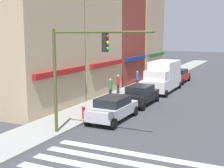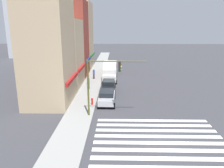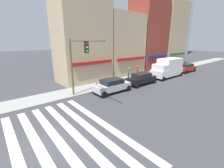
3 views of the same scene
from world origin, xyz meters
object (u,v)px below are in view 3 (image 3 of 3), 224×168
Objects in this scene: sedan_red at (186,68)px; traffic_signal at (77,59)px; box_truck_white at (168,68)px; pedestrian_green_top at (129,73)px; pedestrian_red_jacket at (138,70)px; pedestrian_blue_shirt at (154,68)px; sedan_silver at (112,85)px; sedan_black at (141,78)px; fire_hydrant at (97,85)px.

traffic_signal is at bearing -179.19° from sedan_red.
box_truck_white reaches higher than pedestrian_green_top.
pedestrian_red_jacket is (-10.26, 3.36, 0.23)m from sedan_red.
sedan_red is at bearing -92.50° from pedestrian_green_top.
pedestrian_red_jacket is at bearing 137.05° from box_truck_white.
box_truck_white is at bearing -35.06° from pedestrian_red_jacket.
pedestrian_blue_shirt is at bearing 8.95° from traffic_signal.
box_truck_white reaches higher than pedestrian_blue_shirt.
sedan_silver and sedan_black have the same top height.
traffic_signal is at bearing -155.13° from fire_hydrant.
sedan_red is (6.75, 0.00, -0.75)m from box_truck_white.
pedestrian_blue_shirt is (6.89, 2.82, 0.23)m from sedan_black.
sedan_red is 2.51× the size of pedestrian_blue_shirt.
pedestrian_blue_shirt reaches higher than sedan_black.
sedan_black is (9.23, -0.28, -3.33)m from traffic_signal.
box_truck_white reaches higher than sedan_black.
box_truck_white is 2.88m from pedestrian_blue_shirt.
pedestrian_green_top reaches higher than sedan_red.
fire_hydrant is at bearing -16.90° from pedestrian_blue_shirt.
fire_hydrant is (-19.54, 1.70, -0.23)m from sedan_red.
pedestrian_blue_shirt reaches higher than fire_hydrant.
fire_hydrant is at bearing 110.99° from pedestrian_green_top.
traffic_signal reaches higher than sedan_red.
box_truck_white reaches higher than pedestrian_red_jacket.
box_truck_white is 7.40× the size of fire_hydrant.
sedan_silver is 6.49m from pedestrian_green_top.
traffic_signal reaches higher than pedestrian_blue_shirt.
sedan_red is 2.51× the size of pedestrian_green_top.
pedestrian_red_jacket reaches higher than sedan_silver.
sedan_black is at bearing 1.43° from sedan_silver.
sedan_silver is at bearing -149.44° from pedestrian_red_jacket.
pedestrian_blue_shirt is 2.10× the size of fire_hydrant.
pedestrian_green_top is (9.79, 2.67, -3.10)m from traffic_signal.
sedan_silver is at bearing -179.24° from box_truck_white.
traffic_signal reaches higher than fire_hydrant.
sedan_black is 13.38m from sedan_red.
traffic_signal is at bearing 179.43° from sedan_black.
box_truck_white is (11.86, -0.00, 0.75)m from sedan_silver.
pedestrian_blue_shirt is at bearing 14.53° from sedan_silver.
traffic_signal is at bearing -12.84° from pedestrian_blue_shirt.
pedestrian_red_jacket is at bearing 13.99° from traffic_signal.
pedestrian_red_jacket is 9.44m from fire_hydrant.
traffic_signal is 13.10m from pedestrian_red_jacket.
sedan_black is 6.40m from fire_hydrant.
sedan_silver is 18.60m from sedan_red.
sedan_red is 2.51× the size of pedestrian_red_jacket.
sedan_red is at bearing 1.43° from sedan_silver.
pedestrian_red_jacket is 1.00× the size of pedestrian_green_top.
box_truck_white is at bearing 62.99° from pedestrian_blue_shirt.
sedan_silver is at bearing -61.07° from fire_hydrant.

